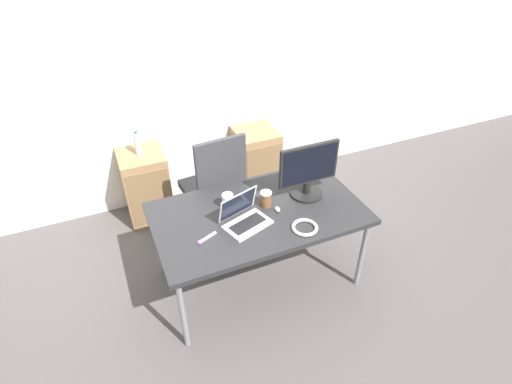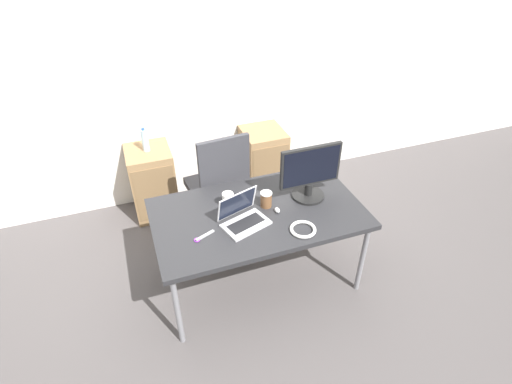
{
  "view_description": "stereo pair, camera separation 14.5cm",
  "coord_description": "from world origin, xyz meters",
  "px_view_note": "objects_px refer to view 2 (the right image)",
  "views": [
    {
      "loc": [
        -0.94,
        -2.12,
        2.56
      ],
      "look_at": [
        0.0,
        0.04,
        0.86
      ],
      "focal_mm": 28.0,
      "sensor_mm": 36.0,
      "label": 1
    },
    {
      "loc": [
        -0.8,
        -2.18,
        2.56
      ],
      "look_at": [
        0.0,
        0.04,
        0.86
      ],
      "focal_mm": 28.0,
      "sensor_mm": 36.0,
      "label": 2
    }
  ],
  "objects_px": {
    "water_bottle": "(145,140)",
    "office_chair": "(219,195)",
    "coffee_cup_white": "(228,200)",
    "coffee_cup_brown": "(266,199)",
    "cabinet_left": "(153,182)",
    "mouse": "(277,210)",
    "laptop_center": "(243,217)",
    "monitor": "(310,173)",
    "cable_coil": "(303,229)",
    "cabinet_right": "(263,161)"
  },
  "relations": [
    {
      "from": "coffee_cup_white",
      "to": "cable_coil",
      "type": "height_order",
      "value": "coffee_cup_white"
    },
    {
      "from": "office_chair",
      "to": "mouse",
      "type": "distance_m",
      "value": 0.87
    },
    {
      "from": "laptop_center",
      "to": "coffee_cup_white",
      "type": "relative_size",
      "value": 3.21
    },
    {
      "from": "office_chair",
      "to": "cabinet_right",
      "type": "bearing_deg",
      "value": 38.25
    },
    {
      "from": "mouse",
      "to": "cable_coil",
      "type": "relative_size",
      "value": 0.3
    },
    {
      "from": "mouse",
      "to": "coffee_cup_white",
      "type": "distance_m",
      "value": 0.38
    },
    {
      "from": "laptop_center",
      "to": "mouse",
      "type": "relative_size",
      "value": 6.58
    },
    {
      "from": "water_bottle",
      "to": "laptop_center",
      "type": "bearing_deg",
      "value": -68.07
    },
    {
      "from": "coffee_cup_brown",
      "to": "monitor",
      "type": "bearing_deg",
      "value": 0.62
    },
    {
      "from": "laptop_center",
      "to": "cable_coil",
      "type": "xyz_separation_m",
      "value": [
        0.37,
        -0.23,
        -0.03
      ]
    },
    {
      "from": "water_bottle",
      "to": "coffee_cup_brown",
      "type": "height_order",
      "value": "water_bottle"
    },
    {
      "from": "coffee_cup_white",
      "to": "coffee_cup_brown",
      "type": "xyz_separation_m",
      "value": [
        0.27,
        -0.1,
        0.0
      ]
    },
    {
      "from": "water_bottle",
      "to": "office_chair",
      "type": "bearing_deg",
      "value": -42.26
    },
    {
      "from": "water_bottle",
      "to": "coffee_cup_brown",
      "type": "bearing_deg",
      "value": -57.42
    },
    {
      "from": "cable_coil",
      "to": "laptop_center",
      "type": "bearing_deg",
      "value": 147.96
    },
    {
      "from": "office_chair",
      "to": "mouse",
      "type": "xyz_separation_m",
      "value": [
        0.25,
        -0.76,
        0.32
      ]
    },
    {
      "from": "cabinet_left",
      "to": "monitor",
      "type": "bearing_deg",
      "value": -46.53
    },
    {
      "from": "cabinet_left",
      "to": "cabinet_right",
      "type": "distance_m",
      "value": 1.16
    },
    {
      "from": "cabinet_right",
      "to": "coffee_cup_white",
      "type": "xyz_separation_m",
      "value": [
        -0.69,
        -1.06,
        0.41
      ]
    },
    {
      "from": "monitor",
      "to": "coffee_cup_white",
      "type": "relative_size",
      "value": 4.15
    },
    {
      "from": "laptop_center",
      "to": "monitor",
      "type": "bearing_deg",
      "value": 12.4
    },
    {
      "from": "coffee_cup_white",
      "to": "coffee_cup_brown",
      "type": "bearing_deg",
      "value": -19.57
    },
    {
      "from": "water_bottle",
      "to": "monitor",
      "type": "xyz_separation_m",
      "value": [
        1.09,
        -1.16,
        0.11
      ]
    },
    {
      "from": "monitor",
      "to": "cable_coil",
      "type": "relative_size",
      "value": 2.57
    },
    {
      "from": "water_bottle",
      "to": "mouse",
      "type": "distance_m",
      "value": 1.49
    },
    {
      "from": "mouse",
      "to": "cable_coil",
      "type": "xyz_separation_m",
      "value": [
        0.09,
        -0.26,
        -0.0
      ]
    },
    {
      "from": "coffee_cup_white",
      "to": "monitor",
      "type": "bearing_deg",
      "value": -8.41
    },
    {
      "from": "office_chair",
      "to": "cable_coil",
      "type": "xyz_separation_m",
      "value": [
        0.34,
        -1.02,
        0.32
      ]
    },
    {
      "from": "office_chair",
      "to": "monitor",
      "type": "relative_size",
      "value": 2.23
    },
    {
      "from": "office_chair",
      "to": "cabinet_left",
      "type": "bearing_deg",
      "value": 137.87
    },
    {
      "from": "cabinet_right",
      "to": "water_bottle",
      "type": "relative_size",
      "value": 3.04
    },
    {
      "from": "cabinet_left",
      "to": "water_bottle",
      "type": "height_order",
      "value": "water_bottle"
    },
    {
      "from": "mouse",
      "to": "water_bottle",
      "type": "bearing_deg",
      "value": 122.29
    },
    {
      "from": "monitor",
      "to": "office_chair",
      "type": "bearing_deg",
      "value": 129.78
    },
    {
      "from": "monitor",
      "to": "coffee_cup_brown",
      "type": "height_order",
      "value": "monitor"
    },
    {
      "from": "office_chair",
      "to": "coffee_cup_brown",
      "type": "height_order",
      "value": "office_chair"
    },
    {
      "from": "laptop_center",
      "to": "coffee_cup_brown",
      "type": "height_order",
      "value": "laptop_center"
    },
    {
      "from": "cabinet_left",
      "to": "mouse",
      "type": "relative_size",
      "value": 12.46
    },
    {
      "from": "laptop_center",
      "to": "cabinet_left",
      "type": "bearing_deg",
      "value": 111.96
    },
    {
      "from": "cabinet_right",
      "to": "coffee_cup_brown",
      "type": "xyz_separation_m",
      "value": [
        -0.42,
        -1.16,
        0.42
      ]
    },
    {
      "from": "cabinet_left",
      "to": "monitor",
      "type": "xyz_separation_m",
      "value": [
        1.09,
        -1.15,
        0.57
      ]
    },
    {
      "from": "cabinet_left",
      "to": "mouse",
      "type": "bearing_deg",
      "value": -57.67
    },
    {
      "from": "laptop_center",
      "to": "cable_coil",
      "type": "distance_m",
      "value": 0.43
    },
    {
      "from": "cabinet_left",
      "to": "coffee_cup_white",
      "type": "xyz_separation_m",
      "value": [
        0.47,
        -1.06,
        0.41
      ]
    },
    {
      "from": "mouse",
      "to": "cabinet_right",
      "type": "bearing_deg",
      "value": 73.74
    },
    {
      "from": "cabinet_left",
      "to": "coffee_cup_white",
      "type": "relative_size",
      "value": 6.08
    },
    {
      "from": "water_bottle",
      "to": "cable_coil",
      "type": "relative_size",
      "value": 1.24
    },
    {
      "from": "office_chair",
      "to": "cable_coil",
      "type": "bearing_deg",
      "value": -71.43
    },
    {
      "from": "office_chair",
      "to": "cable_coil",
      "type": "relative_size",
      "value": 5.71
    },
    {
      "from": "cabinet_left",
      "to": "cable_coil",
      "type": "height_order",
      "value": "cable_coil"
    }
  ]
}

